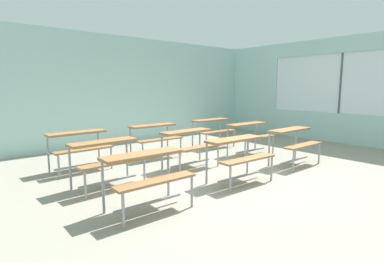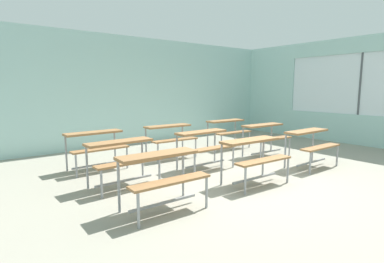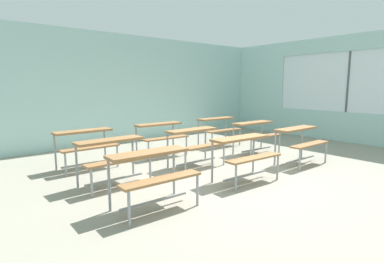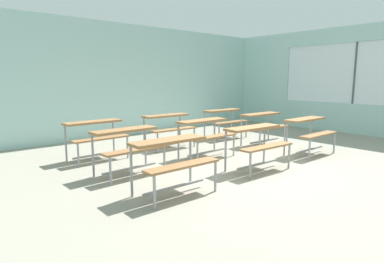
{
  "view_description": "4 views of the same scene",
  "coord_description": "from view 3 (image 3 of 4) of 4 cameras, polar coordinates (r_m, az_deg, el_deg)",
  "views": [
    {
      "loc": [
        -3.8,
        -3.3,
        1.6
      ],
      "look_at": [
        -0.02,
        1.13,
        0.73
      ],
      "focal_mm": 28.0,
      "sensor_mm": 36.0,
      "label": 1
    },
    {
      "loc": [
        -3.8,
        -3.3,
        1.6
      ],
      "look_at": [
        -0.54,
        0.95,
        0.81
      ],
      "focal_mm": 28.0,
      "sensor_mm": 36.0,
      "label": 2
    },
    {
      "loc": [
        -3.8,
        -3.3,
        1.6
      ],
      "look_at": [
        0.44,
        1.88,
        0.57
      ],
      "focal_mm": 28.0,
      "sensor_mm": 36.0,
      "label": 3
    },
    {
      "loc": [
        -4.35,
        -3.41,
        1.56
      ],
      "look_at": [
        -0.33,
        1.26,
        0.53
      ],
      "focal_mm": 30.01,
      "sensor_mm": 36.0,
      "label": 4
    }
  ],
  "objects": [
    {
      "name": "desk_bench_r1c1",
      "position": [
        5.92,
        0.67,
        -1.35
      ],
      "size": [
        1.11,
        0.61,
        0.74
      ],
      "rotation": [
        0.0,
        0.0,
        0.01
      ],
      "color": "olive",
      "rests_on": "ground"
    },
    {
      "name": "desk_bench_r0c0",
      "position": [
        3.94,
        -7.44,
        -6.6
      ],
      "size": [
        1.11,
        0.61,
        0.74
      ],
      "rotation": [
        0.0,
        0.0,
        -0.02
      ],
      "color": "olive",
      "rests_on": "ground"
    },
    {
      "name": "desk_bench_r2c1",
      "position": [
        6.87,
        -5.93,
        0.01
      ],
      "size": [
        1.12,
        0.62,
        0.74
      ],
      "rotation": [
        0.0,
        0.0,
        -0.03
      ],
      "color": "olive",
      "rests_on": "ground"
    },
    {
      "name": "desk_bench_r0c1",
      "position": [
        5.08,
        10.03,
        -3.17
      ],
      "size": [
        1.13,
        0.64,
        0.74
      ],
      "rotation": [
        0.0,
        0.0,
        -0.04
      ],
      "color": "olive",
      "rests_on": "ground"
    },
    {
      "name": "desk_bench_r2c0",
      "position": [
        6.13,
        -19.59,
        -1.51
      ],
      "size": [
        1.12,
        0.62,
        0.74
      ],
      "rotation": [
        0.0,
        0.0,
        0.03
      ],
      "color": "olive",
      "rests_on": "ground"
    },
    {
      "name": "desk_bench_r0c2",
      "position": [
        6.5,
        19.98,
        -0.97
      ],
      "size": [
        1.1,
        0.59,
        0.74
      ],
      "rotation": [
        0.0,
        0.0,
        -0.0
      ],
      "color": "olive",
      "rests_on": "ground"
    },
    {
      "name": "desk_bench_r1c0",
      "position": [
        4.97,
        -14.81,
        -3.6
      ],
      "size": [
        1.12,
        0.63,
        0.74
      ],
      "rotation": [
        0.0,
        0.0,
        0.04
      ],
      "color": "olive",
      "rests_on": "ground"
    },
    {
      "name": "desk_bench_r1c2",
      "position": [
        7.23,
        12.12,
        0.3
      ],
      "size": [
        1.12,
        0.63,
        0.74
      ],
      "rotation": [
        0.0,
        0.0,
        -0.04
      ],
      "color": "olive",
      "rests_on": "ground"
    },
    {
      "name": "ground",
      "position": [
        5.29,
        9.35,
        -9.27
      ],
      "size": [
        10.0,
        9.0,
        0.05
      ],
      "primitive_type": "cube",
      "color": "gray"
    },
    {
      "name": "wall_back",
      "position": [
        8.68,
        -13.49,
        7.84
      ],
      "size": [
        10.0,
        0.12,
        3.0
      ],
      "primitive_type": "cube",
      "color": "#A8D1CC",
      "rests_on": "ground"
    },
    {
      "name": "desk_bench_r2c2",
      "position": [
        8.01,
        5.12,
        1.27
      ],
      "size": [
        1.12,
        0.62,
        0.74
      ],
      "rotation": [
        0.0,
        0.0,
        -0.03
      ],
      "color": "olive",
      "rests_on": "ground"
    },
    {
      "name": "wall_right",
      "position": [
        9.35,
        31.1,
        6.56
      ],
      "size": [
        0.12,
        9.0,
        3.0
      ],
      "color": "#A8D1CC",
      "rests_on": "ground"
    }
  ]
}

